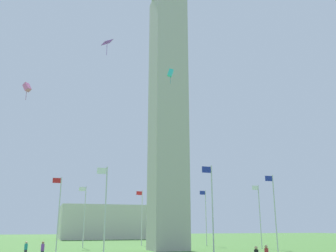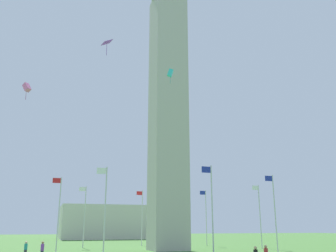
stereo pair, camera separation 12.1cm
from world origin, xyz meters
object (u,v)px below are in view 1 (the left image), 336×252
Objects in this scene: flagpole_nw at (84,214)px; distant_building at (114,222)px; kite_purple_diamond at (107,43)px; flagpole_ne at (105,207)px; flagpole_e at (212,207)px; obelisk_monument at (168,97)px; person_purple_shirt at (42,250)px; flagpole_s at (260,213)px; person_teal_shirt at (26,250)px; flagpole_sw at (206,215)px; kite_cyan_box at (170,73)px; flagpole_w at (142,215)px; flagpole_n at (58,211)px; kite_pink_box at (27,87)px; flagpole_se at (275,210)px.

distant_building is (-12.74, -45.37, -0.67)m from flagpole_nw.
kite_purple_diamond is at bearing 78.49° from distant_building.
flagpole_ne and flagpole_e have the same top height.
kite_purple_diamond is (10.68, 9.37, 2.41)m from obelisk_monument.
person_purple_shirt is at bearing 74.19° from distant_building.
obelisk_monument is at bearing -135.15° from flagpole_ne.
flagpole_s is 5.67× the size of person_teal_shirt.
flagpole_sw is 4.67× the size of kite_cyan_box.
flagpole_w is at bearing -22.50° from flagpole_sw.
flagpole_n is 1.00× the size of flagpole_ne.
kite_pink_box reaches higher than flagpole_w.
kite_purple_diamond is (-6.91, 2.13, 23.27)m from person_teal_shirt.
flagpole_nw is 5.48× the size of person_purple_shirt.
flagpole_s is 4.77× the size of kite_pink_box.
flagpole_sw is (-10.10, -10.15, -16.67)m from obelisk_monument.
flagpole_n is at bearing -113.79° from kite_pink_box.
kite_pink_box reaches higher than person_teal_shirt.
kite_pink_box is at bearing 0.11° from flagpole_se.
flagpole_s is 1.00× the size of flagpole_nw.
person_teal_shirt is at bearing -17.15° from kite_purple_diamond.
flagpole_e is 0.32× the size of distant_building.
flagpole_n is 4.67× the size of kite_cyan_box.
obelisk_monument is 4.72× the size of flagpole_s.
flagpole_ne is 18.54m from kite_cyan_box.
distant_building is (-16.94, -55.53, -0.67)m from flagpole_n.
person_purple_shirt is 24.95m from kite_cyan_box.
flagpole_s is at bearing -159.45° from kite_purple_diamond.
flagpole_ne is at bearing -18.35° from person_purple_shirt.
flagpole_nw is (10.21, -10.15, -16.67)m from obelisk_monument.
flagpole_n is at bearing -67.50° from flagpole_ne.
flagpole_n is at bearing 65.33° from person_purple_shirt.
obelisk_monument is 22.49× the size of kite_pink_box.
obelisk_monument is at bearing 180.00° from flagpole_n.
kite_pink_box is (8.70, 0.06, 12.13)m from flagpole_ne.
kite_cyan_box reaches higher than flagpole_n.
flagpole_e is 5.48× the size of person_purple_shirt.
flagpole_s is at bearing -162.92° from kite_pink_box.
flagpole_sw is 4.60× the size of kite_purple_diamond.
distant_building is (-2.53, -55.53, -17.34)m from obelisk_monument.
flagpole_nw is 26.16m from kite_cyan_box.
flagpole_s is 56.77m from distant_building.
flagpole_ne is 66.91m from distant_building.
obelisk_monument reaches higher than flagpole_sw.
kite_pink_box is at bearing 52.49° from flagpole_w.
flagpole_n and flagpole_nw have the same top height.
obelisk_monument is at bearing 45.15° from flagpole_sw.
flagpole_w is 0.32× the size of distant_building.
person_purple_shirt is at bearing -103.31° from person_teal_shirt.
flagpole_ne is at bearing -179.63° from kite_pink_box.
kite_purple_diamond is at bearing 20.55° from flagpole_s.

